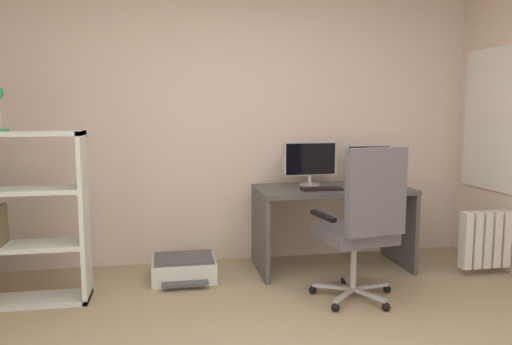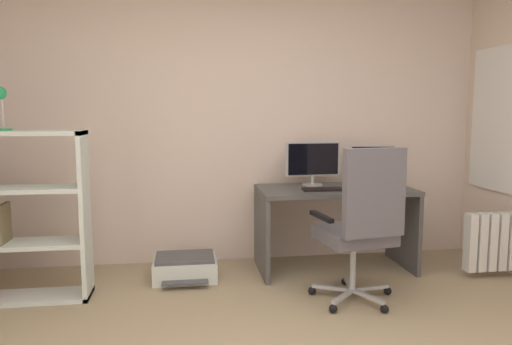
# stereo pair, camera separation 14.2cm
# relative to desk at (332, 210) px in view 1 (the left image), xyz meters

# --- Properties ---
(wall_back) EXTENTS (4.53, 0.10, 2.54)m
(wall_back) POSITION_rel_desk_xyz_m (-0.80, 0.47, 0.75)
(wall_back) COLOR beige
(wall_back) RESTS_ON ground
(desk) EXTENTS (1.32, 0.67, 0.72)m
(desk) POSITION_rel_desk_xyz_m (0.00, 0.00, 0.00)
(desk) COLOR #4D4D4B
(desk) RESTS_ON ground
(monitor_main) EXTENTS (0.49, 0.18, 0.39)m
(monitor_main) POSITION_rel_desk_xyz_m (-0.15, 0.17, 0.42)
(monitor_main) COLOR #B2B5B7
(monitor_main) RESTS_ON desk
(monitor_secondary) EXTENTS (0.41, 0.18, 0.35)m
(monitor_secondary) POSITION_rel_desk_xyz_m (0.40, 0.17, 0.40)
(monitor_secondary) COLOR #B2B5B7
(monitor_secondary) RESTS_ON desk
(keyboard) EXTENTS (0.34, 0.14, 0.02)m
(keyboard) POSITION_rel_desk_xyz_m (-0.14, -0.13, 0.21)
(keyboard) COLOR black
(keyboard) RESTS_ON desk
(computer_mouse) EXTENTS (0.06, 0.10, 0.03)m
(computer_mouse) POSITION_rel_desk_xyz_m (0.14, -0.14, 0.22)
(computer_mouse) COLOR black
(computer_mouse) RESTS_ON desk
(office_chair) EXTENTS (0.63, 0.65, 1.14)m
(office_chair) POSITION_rel_desk_xyz_m (-0.06, -0.80, 0.09)
(office_chair) COLOR #B7BABC
(office_chair) RESTS_ON ground
(printer) EXTENTS (0.52, 0.48, 0.19)m
(printer) POSITION_rel_desk_xyz_m (-1.29, -0.06, -0.43)
(printer) COLOR silver
(printer) RESTS_ON ground
(radiator) EXTENTS (0.71, 0.10, 0.48)m
(radiator) POSITION_rel_desk_xyz_m (1.36, -0.39, -0.22)
(radiator) COLOR white
(radiator) RESTS_ON ground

